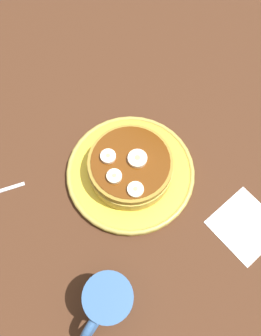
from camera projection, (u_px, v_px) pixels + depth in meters
ground_plane at (130, 177)px, 68.98cm from camera, size 140.00×140.00×3.00cm
plate at (130, 172)px, 66.74cm from camera, size 25.32×25.32×1.74cm
pancake_stack at (132, 167)px, 64.06cm from camera, size 16.75×16.60×4.77cm
banana_slice_0 at (137, 159)px, 61.72cm from camera, size 3.58×3.58×1.05cm
banana_slice_1 at (108, 157)px, 61.90cm from camera, size 2.86×2.86×1.03cm
banana_slice_2 at (114, 176)px, 60.36cm from camera, size 2.78×2.78×0.99cm
banana_slice_3 at (135, 190)px, 59.43cm from camera, size 2.93×2.93×0.86cm
coffee_mug at (108, 301)px, 53.52cm from camera, size 11.28×7.67×9.75cm
napkin at (245, 225)px, 63.29cm from camera, size 13.64×13.64×0.30cm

